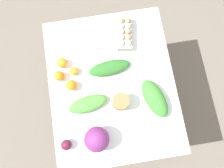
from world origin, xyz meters
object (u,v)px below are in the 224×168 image
Objects in this scene: cabbage_purple at (97,139)px; beet_root at (66,145)px; greens_bunch_scallion at (88,104)px; paper_bag at (121,102)px; greens_bunch_kale at (109,68)px; egg_carton at (124,33)px; orange_2 at (74,71)px; orange_1 at (59,76)px; orange_3 at (62,63)px; orange_0 at (71,85)px; greens_bunch_beet_tops at (155,98)px.

beet_root is at bearing -88.65° from cabbage_purple.
greens_bunch_scallion is at bearing 144.20° from beet_root.
greens_bunch_kale is at bearing -171.27° from paper_bag.
orange_2 is (0.24, -0.42, -0.01)m from egg_carton.
orange_1 is (0.26, -0.53, -0.01)m from egg_carton.
orange_3 is (0.16, -0.50, -0.00)m from egg_carton.
beet_root is 0.94× the size of orange_0.
cabbage_purple is 0.53m from orange_2.
egg_carton is 0.55m from greens_bunch_beet_tops.
orange_1 is at bearing -89.32° from greens_bunch_kale.
greens_bunch_beet_tops reaches higher than greens_bunch_kale.
orange_2 is at bearing 164.34° from orange_0.
cabbage_purple reaches higher than greens_bunch_scallion.
egg_carton is 0.53m from orange_3.
greens_bunch_kale is 0.26m from orange_2.
cabbage_purple is 2.35× the size of beet_root.
cabbage_purple is 2.31× the size of orange_1.
greens_bunch_kale is at bearing 106.87° from orange_0.
cabbage_purple is at bearing -18.04° from greens_bunch_kale.
cabbage_purple is 2.24× the size of orange_3.
orange_2 reaches higher than greens_bunch_kale.
greens_bunch_kale is 4.08× the size of orange_3.
paper_bag reaches higher than greens_bunch_scallion.
greens_bunch_kale is 4.00× the size of orange_0.
orange_0 is at bearing -118.24° from paper_bag.
greens_bunch_beet_tops is 0.73m from orange_3.
egg_carton reaches higher than beet_root.
orange_1 is at bearing 179.28° from beet_root.
beet_root is at bearing -37.07° from greens_bunch_kale.
cabbage_purple reaches higher than orange_2.
paper_bag is 1.62× the size of beet_root.
orange_0 reaches higher than beet_root.
greens_bunch_kale is at bearing 141.64° from greens_bunch_scallion.
paper_bag reaches higher than greens_bunch_beet_tops.
orange_1 is at bearing 124.30° from egg_carton.
orange_0 is at bearing -15.66° from orange_2.
egg_carton is 0.98× the size of greens_bunch_scallion.
paper_bag is 1.83× the size of orange_2.
orange_3 is at bearing -164.76° from orange_0.
orange_0 is at bearing -73.13° from greens_bunch_kale.
orange_1 reaches higher than beet_root.
cabbage_purple is at bearing -64.50° from greens_bunch_beet_tops.
orange_2 is (-0.28, -0.30, -0.02)m from paper_bag.
greens_bunch_kale is 4.83× the size of orange_2.
cabbage_purple is at bearing 6.95° from greens_bunch_scallion.
paper_bag is 0.38× the size of greens_bunch_kale.
orange_1 is 1.15× the size of orange_2.
paper_bag reaches higher than beet_root.
orange_3 is (-0.18, -0.05, -0.00)m from orange_0.
orange_1 is (-0.24, -0.18, 0.00)m from greens_bunch_scallion.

